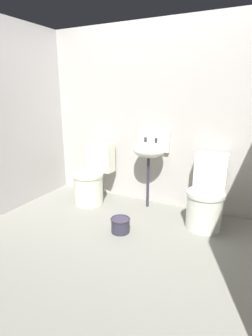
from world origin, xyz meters
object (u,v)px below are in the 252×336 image
at_px(toilet_right, 206,198).
at_px(toilet_left, 92,179).
at_px(bucket, 120,225).
at_px(sink, 150,150).

bearing_deg(toilet_right, toilet_left, -2.07).
distance_m(toilet_right, bucket, 0.99).
bearing_deg(sink, toilet_right, -13.91).
distance_m(toilet_right, sink, 0.89).
bearing_deg(bucket, toilet_right, 37.19).
bearing_deg(bucket, sink, 89.29).
distance_m(sink, bucket, 1.02).
height_order(toilet_right, sink, sink).
relative_size(toilet_right, sink, 0.79).
xyz_separation_m(sink, bucket, (-0.01, -0.77, -0.67)).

